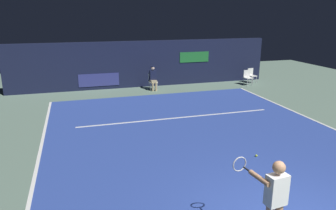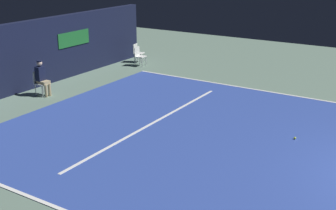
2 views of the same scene
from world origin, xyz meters
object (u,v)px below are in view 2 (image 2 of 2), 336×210
(line_judge_on_chair, at_px, (42,77))
(courtside_chair_far, at_px, (138,52))
(tennis_ball, at_px, (295,138))
(courtside_chair_near, at_px, (139,55))

(line_judge_on_chair, bearing_deg, courtside_chair_far, 1.45)
(tennis_ball, bearing_deg, courtside_chair_far, 60.18)
(courtside_chair_far, bearing_deg, line_judge_on_chair, -178.55)
(courtside_chair_near, relative_size, courtside_chair_far, 1.00)
(courtside_chair_far, bearing_deg, tennis_ball, -119.82)
(courtside_chair_near, distance_m, tennis_ball, 10.06)
(courtside_chair_near, height_order, tennis_ball, courtside_chair_near)
(line_judge_on_chair, relative_size, tennis_ball, 19.41)
(courtside_chair_near, bearing_deg, courtside_chair_far, 41.86)
(courtside_chair_far, height_order, tennis_ball, courtside_chair_far)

